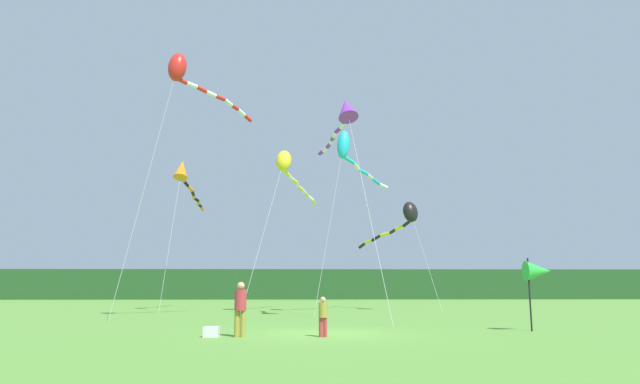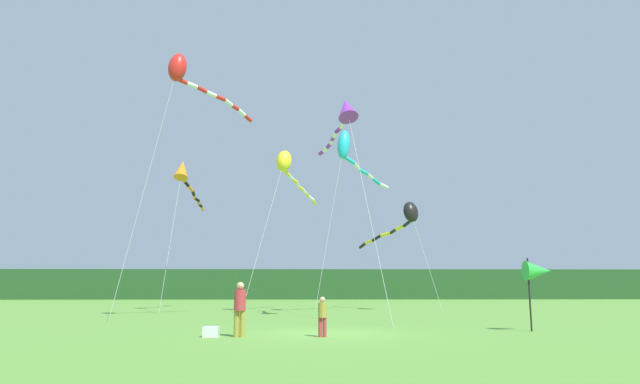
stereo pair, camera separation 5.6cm
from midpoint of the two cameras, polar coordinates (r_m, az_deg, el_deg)
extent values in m
plane|color=#5B9338|center=(18.75, 0.48, -14.27)|extent=(120.00, 120.00, 0.00)
cube|color=#234C23|center=(63.67, -1.08, -9.40)|extent=(108.00, 3.90, 3.27)
cylinder|color=olive|center=(17.76, -8.56, -13.15)|extent=(0.17, 0.17, 0.80)
cylinder|color=olive|center=(17.74, -7.96, -13.16)|extent=(0.17, 0.17, 0.80)
cylinder|color=#B23338|center=(17.72, -8.20, -10.85)|extent=(0.37, 0.37, 0.63)
sphere|color=tan|center=(17.71, -8.17, -9.45)|extent=(0.23, 0.23, 0.23)
cylinder|color=#B23338|center=(17.59, -0.01, -13.64)|extent=(0.12, 0.12, 0.58)
cylinder|color=#B23338|center=(17.59, 0.43, -13.64)|extent=(0.12, 0.12, 0.58)
cylinder|color=olive|center=(17.56, 0.21, -11.95)|extent=(0.27, 0.27, 0.46)
sphere|color=tan|center=(17.55, 0.21, -10.92)|extent=(0.17, 0.17, 0.17)
cube|color=silver|center=(17.93, -11.10, -13.82)|extent=(0.47, 0.43, 0.31)
cylinder|color=black|center=(20.97, 20.54, -9.75)|extent=(0.06, 0.06, 2.50)
cone|color=green|center=(21.11, 21.30, -7.52)|extent=(0.90, 0.70, 0.70)
cylinder|color=#B2B2B2|center=(24.31, 4.76, -1.23)|extent=(1.37, 4.61, 10.09)
cone|color=purple|center=(27.62, 2.68, 8.49)|extent=(1.33, 1.59, 1.43)
cylinder|color=purple|center=(27.66, 2.50, 7.35)|extent=(0.36, 0.53, 0.32)
cylinder|color=white|center=(28.02, 2.20, 6.84)|extent=(0.29, 0.53, 0.33)
cylinder|color=purple|center=(28.36, 1.83, 6.36)|extent=(0.42, 0.53, 0.31)
cylinder|color=white|center=(28.71, 1.46, 5.91)|extent=(0.30, 0.52, 0.31)
cylinder|color=purple|center=(29.10, 1.26, 5.52)|extent=(0.26, 0.49, 0.26)
cylinder|color=white|center=(29.50, 1.12, 5.17)|extent=(0.24, 0.49, 0.28)
cylinder|color=purple|center=(29.88, 0.87, 4.78)|extent=(0.38, 0.53, 0.31)
cylinder|color=white|center=(30.24, 0.51, 4.39)|extent=(0.38, 0.53, 0.30)
cylinder|color=purple|center=(30.60, 0.11, 4.06)|extent=(0.40, 0.51, 0.27)
cylinder|color=#B2B2B2|center=(25.81, -17.46, 0.67)|extent=(1.89, 2.09, 11.84)
ellipsoid|color=red|center=(28.14, -14.41, 12.23)|extent=(1.35, 1.36, 1.53)
cylinder|color=red|center=(28.05, -13.98, 10.95)|extent=(0.55, 0.53, 0.27)
cylinder|color=white|center=(28.26, -13.00, 10.60)|extent=(0.57, 0.50, 0.27)
cylinder|color=red|center=(28.47, -12.04, 10.21)|extent=(0.56, 0.54, 0.31)
cylinder|color=white|center=(28.71, -11.12, 9.80)|extent=(0.56, 0.53, 0.29)
cylinder|color=red|center=(28.96, -10.21, 9.44)|extent=(0.56, 0.53, 0.27)
cylinder|color=white|center=(29.26, -9.41, 9.00)|extent=(0.49, 0.60, 0.33)
cylinder|color=red|center=(29.62, -8.75, 8.54)|extent=(0.45, 0.59, 0.26)
cylinder|color=white|center=(29.99, -8.11, 8.06)|extent=(0.50, 0.61, 0.36)
cylinder|color=red|center=(30.34, -7.46, 7.50)|extent=(0.50, 0.61, 0.36)
cylinder|color=#B2B2B2|center=(30.03, 0.94, -3.39)|extent=(1.73, 2.32, 9.50)
ellipsoid|color=#1EB7CC|center=(32.05, 2.35, 4.86)|extent=(1.17, 1.24, 1.84)
cylinder|color=#1EB7CC|center=(32.14, 2.90, 3.30)|extent=(0.82, 0.73, 0.45)
cylinder|color=white|center=(32.78, 3.66, 2.64)|extent=(0.53, 0.90, 0.40)
cylinder|color=#1EB7CC|center=(33.45, 4.34, 2.08)|extent=(0.76, 0.76, 0.36)
cylinder|color=white|center=(34.14, 5.02, 1.63)|extent=(0.55, 0.87, 0.30)
cylinder|color=#1EB7CC|center=(34.85, 5.63, 1.12)|extent=(0.73, 0.82, 0.43)
cylinder|color=white|center=(35.50, 6.41, 0.64)|extent=(0.74, 0.77, 0.32)
cylinder|color=#B2B2B2|center=(33.79, 10.70, -6.84)|extent=(1.26, 2.35, 6.04)
ellipsoid|color=black|center=(35.06, 9.17, -2.02)|extent=(1.36, 1.40, 1.48)
cylinder|color=black|center=(35.34, 8.84, -3.17)|extent=(0.50, 0.92, 0.45)
cylinder|color=yellow|center=(36.02, 8.09, -3.62)|extent=(0.57, 0.88, 0.33)
cylinder|color=black|center=(36.74, 7.43, -3.98)|extent=(0.43, 0.91, 0.36)
cylinder|color=yellow|center=(37.38, 6.66, -4.29)|extent=(0.73, 0.79, 0.31)
cylinder|color=black|center=(37.95, 5.74, -4.68)|extent=(0.68, 0.87, 0.47)
cylinder|color=yellow|center=(38.61, 4.97, -5.07)|extent=(0.57, 0.87, 0.32)
cylinder|color=black|center=(39.32, 4.33, -5.44)|extent=(0.54, 0.91, 0.45)
cylinder|color=#B2B2B2|center=(30.28, -5.81, -4.09)|extent=(1.93, 4.10, 8.77)
ellipsoid|color=yellow|center=(32.93, -3.78, 3.17)|extent=(1.33, 1.49, 1.52)
cylinder|color=yellow|center=(33.05, -3.53, 2.00)|extent=(0.49, 0.68, 0.40)
cylinder|color=white|center=(33.55, -3.11, 1.54)|extent=(0.39, 0.67, 0.32)
cylinder|color=yellow|center=(34.06, -2.71, 1.18)|extent=(0.46, 0.65, 0.30)
cylinder|color=white|center=(34.59, -2.38, 0.77)|extent=(0.33, 0.68, 0.37)
cylinder|color=yellow|center=(35.12, -2.08, 0.41)|extent=(0.43, 0.65, 0.27)
cylinder|color=white|center=(35.65, -1.73, 0.09)|extent=(0.40, 0.67, 0.33)
cylinder|color=yellow|center=(36.20, -1.45, -0.24)|extent=(0.35, 0.66, 0.28)
cylinder|color=white|center=(36.71, -1.07, -0.59)|extent=(0.54, 0.65, 0.38)
cylinder|color=yellow|center=(37.21, -0.71, -1.01)|extent=(0.34, 0.69, 0.38)
cylinder|color=#B2B2B2|center=(33.74, -15.03, -4.41)|extent=(0.20, 3.34, 8.71)
cone|color=orange|center=(35.94, -13.99, 2.28)|extent=(0.96, 1.31, 1.45)
cylinder|color=orange|center=(36.14, -13.89, 1.30)|extent=(0.24, 0.72, 0.35)
cylinder|color=black|center=(36.73, -13.57, 0.85)|extent=(0.31, 0.73, 0.37)
cylinder|color=orange|center=(37.29, -13.18, 0.38)|extent=(0.37, 0.75, 0.41)
cylinder|color=black|center=(37.88, -12.91, -0.08)|extent=(0.23, 0.72, 0.36)
cylinder|color=orange|center=(38.50, -12.81, -0.44)|extent=(0.28, 0.72, 0.32)
cylinder|color=black|center=(39.11, -12.57, -0.74)|extent=(0.36, 0.71, 0.29)
cylinder|color=orange|center=(39.71, -12.37, -1.04)|extent=(0.32, 0.73, 0.34)
cylinder|color=black|center=(40.34, -12.24, -1.32)|extent=(0.27, 0.70, 0.27)
cylinder|color=orange|center=(40.95, -12.02, -1.62)|extent=(0.21, 0.71, 0.36)
camera|label=1|loc=(0.03, -90.06, 0.01)|focal=31.36mm
camera|label=2|loc=(0.03, 89.94, -0.01)|focal=31.36mm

